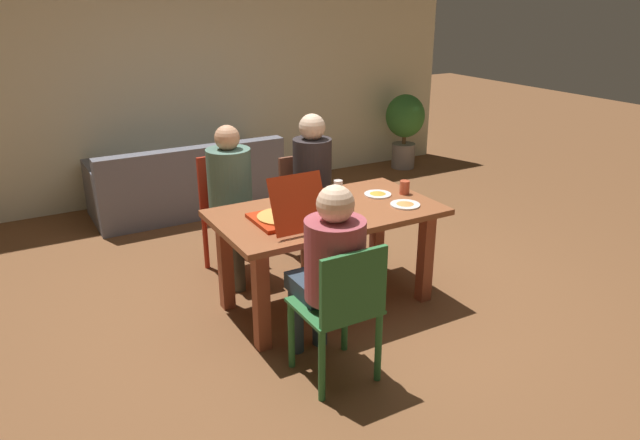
# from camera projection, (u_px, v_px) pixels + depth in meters

# --- Properties ---
(ground_plane) EXTENTS (20.00, 20.00, 0.00)m
(ground_plane) POSITION_uv_depth(u_px,v_px,m) (326.00, 303.00, 4.54)
(ground_plane) COLOR brown
(back_wall) EXTENTS (7.00, 0.12, 2.75)m
(back_wall) POSITION_uv_depth(u_px,v_px,m) (184.00, 73.00, 6.61)
(back_wall) COLOR beige
(back_wall) RESTS_ON ground
(dining_table) EXTENTS (1.62, 0.90, 0.76)m
(dining_table) POSITION_uv_depth(u_px,v_px,m) (327.00, 226.00, 4.31)
(dining_table) COLOR brown
(dining_table) RESTS_ON ground
(chair_0) EXTENTS (0.40, 0.46, 0.97)m
(chair_0) POSITION_uv_depth(u_px,v_px,m) (227.00, 211.00, 4.93)
(chair_0) COLOR #B32C1A
(chair_0) RESTS_ON ground
(person_0) EXTENTS (0.35, 0.55, 1.26)m
(person_0) POSITION_uv_depth(u_px,v_px,m) (232.00, 190.00, 4.73)
(person_0) COLOR #414338
(person_0) RESTS_ON ground
(chair_1) EXTENTS (0.45, 0.44, 0.89)m
(chair_1) POSITION_uv_depth(u_px,v_px,m) (308.00, 203.00, 5.24)
(chair_1) COLOR brown
(chair_1) RESTS_ON ground
(person_1) EXTENTS (0.33, 0.51, 1.29)m
(person_1) POSITION_uv_depth(u_px,v_px,m) (315.00, 176.00, 5.04)
(person_1) COLOR #2F2C3D
(person_1) RESTS_ON ground
(chair_2) EXTENTS (0.45, 0.44, 0.91)m
(chair_2) POSITION_uv_depth(u_px,v_px,m) (342.00, 308.00, 3.46)
(chair_2) COLOR #2D6F38
(chair_2) RESTS_ON ground
(person_2) EXTENTS (0.36, 0.56, 1.23)m
(person_2) POSITION_uv_depth(u_px,v_px,m) (330.00, 264.00, 3.49)
(person_2) COLOR #2D3D4A
(person_2) RESTS_ON ground
(pizza_box_0) EXTENTS (0.38, 0.52, 0.38)m
(pizza_box_0) POSITION_uv_depth(u_px,v_px,m) (284.00, 216.00, 4.01)
(pizza_box_0) COLOR #B22C0F
(pizza_box_0) RESTS_ON dining_table
(plate_0) EXTENTS (0.25, 0.25, 0.03)m
(plate_0) POSITION_uv_depth(u_px,v_px,m) (306.00, 200.00, 4.45)
(plate_0) COLOR white
(plate_0) RESTS_ON dining_table
(plate_1) EXTENTS (0.21, 0.21, 0.03)m
(plate_1) POSITION_uv_depth(u_px,v_px,m) (378.00, 194.00, 4.57)
(plate_1) COLOR white
(plate_1) RESTS_ON dining_table
(plate_2) EXTENTS (0.22, 0.22, 0.03)m
(plate_2) POSITION_uv_depth(u_px,v_px,m) (405.00, 204.00, 4.35)
(plate_2) COLOR white
(plate_2) RESTS_ON dining_table
(plate_3) EXTENTS (0.21, 0.21, 0.03)m
(plate_3) POSITION_uv_depth(u_px,v_px,m) (339.00, 209.00, 4.26)
(plate_3) COLOR white
(plate_3) RESTS_ON dining_table
(drinking_glass_0) EXTENTS (0.07, 0.07, 0.13)m
(drinking_glass_0) POSITION_uv_depth(u_px,v_px,m) (338.00, 189.00, 4.50)
(drinking_glass_0) COLOR silver
(drinking_glass_0) RESTS_ON dining_table
(drinking_glass_1) EXTENTS (0.08, 0.08, 0.11)m
(drinking_glass_1) POSITION_uv_depth(u_px,v_px,m) (405.00, 187.00, 4.58)
(drinking_glass_1) COLOR #BE4A2F
(drinking_glass_1) RESTS_ON dining_table
(couch) EXTENTS (1.96, 0.85, 0.76)m
(couch) POSITION_uv_depth(u_px,v_px,m) (187.00, 186.00, 6.37)
(couch) COLOR slate
(couch) RESTS_ON ground
(potted_plant) EXTENTS (0.51, 0.51, 0.98)m
(potted_plant) POSITION_uv_depth(u_px,v_px,m) (405.00, 123.00, 7.81)
(potted_plant) COLOR gray
(potted_plant) RESTS_ON ground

